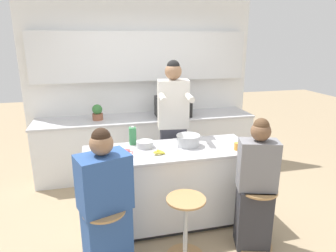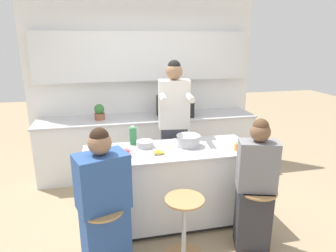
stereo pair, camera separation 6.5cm
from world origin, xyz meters
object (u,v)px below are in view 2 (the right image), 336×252
person_cooking (174,132)px  fruit_bowl (102,153)px  bar_stool_leftmost (104,238)px  microwave (175,106)px  potted_plant (99,112)px  person_seated_near (255,191)px  cooking_pot (188,141)px  juice_carton (133,136)px  coffee_cup_far (126,153)px  person_wrapped_blanket (104,206)px  bar_stool_rightmost (256,216)px  kitchen_island (169,186)px  banana_bunch (158,152)px  coffee_cup_near (238,147)px  bar_stool_center (184,226)px

person_cooking → fruit_bowl: size_ratio=8.64×
bar_stool_leftmost → microwave: 2.50m
potted_plant → person_seated_near: bearing=-54.8°
cooking_pot → juice_carton: juice_carton is taller
coffee_cup_far → juice_carton: (0.11, 0.38, 0.06)m
person_wrapped_blanket → fruit_bowl: person_wrapped_blanket is taller
person_wrapped_blanket → coffee_cup_far: size_ratio=13.23×
person_cooking → fruit_bowl: 1.08m
coffee_cup_far → microwave: (0.90, 1.54, 0.12)m
bar_stool_rightmost → fruit_bowl: size_ratio=3.06×
kitchen_island → coffee_cup_far: size_ratio=17.94×
person_cooking → cooking_pot: 0.49m
person_cooking → banana_bunch: 0.74m
coffee_cup_near → microwave: bearing=100.6°
cooking_pot → kitchen_island: bearing=-165.2°
juice_carton → potted_plant: (-0.37, 1.21, 0.01)m
bar_stool_center → cooking_pot: size_ratio=1.83×
coffee_cup_near → banana_bunch: coffee_cup_near is taller
fruit_bowl → coffee_cup_near: (1.45, -0.16, 0.00)m
bar_stool_rightmost → banana_bunch: 1.19m
bar_stool_leftmost → person_cooking: bearing=52.0°
person_wrapped_blanket → banana_bunch: size_ratio=8.93×
bar_stool_leftmost → person_wrapped_blanket: (0.01, 0.04, 0.30)m
person_cooking → juice_carton: bearing=-146.1°
cooking_pot → banana_bunch: cooking_pot is taller
bar_stool_center → banana_bunch: (-0.15, 0.52, 0.57)m
cooking_pot → juice_carton: (-0.61, 0.21, 0.04)m
kitchen_island → banana_bunch: size_ratio=12.11×
person_wrapped_blanket → fruit_bowl: 0.65m
bar_stool_rightmost → coffee_cup_far: bearing=156.8°
fruit_bowl → coffee_cup_far: bearing=-17.6°
bar_stool_rightmost → person_wrapped_blanket: bearing=179.1°
person_cooking → banana_bunch: person_cooking is taller
cooking_pot → microwave: microwave is taller
kitchen_island → bar_stool_leftmost: bearing=-138.9°
fruit_bowl → coffee_cup_far: 0.25m
cooking_pot → coffee_cup_far: cooking_pot is taller
potted_plant → microwave: bearing=-2.3°
banana_bunch → bar_stool_leftmost: bearing=-138.3°
cooking_pot → fruit_bowl: bearing=-174.5°
kitchen_island → bar_stool_leftmost: 1.00m
bar_stool_center → juice_carton: size_ratio=3.03×
bar_stool_rightmost → juice_carton: 1.59m
microwave → potted_plant: (-1.16, 0.05, -0.04)m
bar_stool_leftmost → cooking_pot: cooking_pot is taller
potted_plant → bar_stool_center: bearing=-70.6°
bar_stool_center → person_seated_near: person_seated_near is taller
bar_stool_center → person_wrapped_blanket: (-0.74, 0.02, 0.30)m
person_cooking → potted_plant: person_cooking is taller
coffee_cup_far → person_cooking: bearing=44.3°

